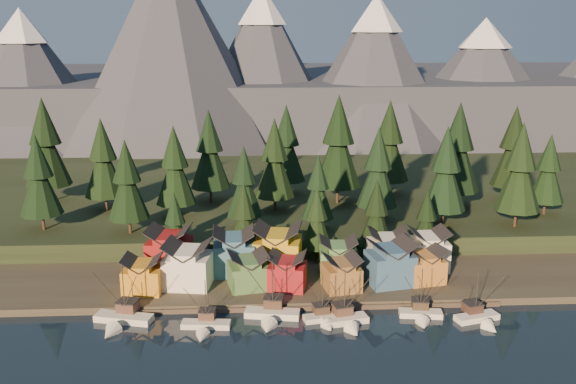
{
  "coord_description": "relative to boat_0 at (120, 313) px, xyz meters",
  "views": [
    {
      "loc": [
        -9.51,
        -102.82,
        55.99
      ],
      "look_at": [
        -2.32,
        30.0,
        20.62
      ],
      "focal_mm": 40.0,
      "sensor_mm": 36.0,
      "label": 1
    }
  ],
  "objects": [
    {
      "name": "house_back_3",
      "position": [
        44.21,
        19.46,
        3.46
      ],
      "size": [
        8.46,
        7.6,
        8.29
      ],
      "rotation": [
        0.0,
        0.0,
        -0.05
      ],
      "color": "#4F8447",
      "rests_on": "shore_strip"
    },
    {
      "name": "tree_hill_1",
      "position": [
        -14.62,
        57.2,
        17.54
      ],
      "size": [
        10.94,
        10.94,
        25.49
      ],
      "color": "#332319",
      "rests_on": "hillside"
    },
    {
      "name": "tree_hill_14",
      "position": [
        99.38,
        61.2,
        18.63
      ],
      "size": [
        11.8,
        11.8,
        27.49
      ],
      "color": "#332319",
      "rests_on": "hillside"
    },
    {
      "name": "house_back_1",
      "position": [
        21.11,
        21.4,
        4.39
      ],
      "size": [
        9.23,
        9.34,
        10.07
      ],
      "rotation": [
        0.0,
        0.0,
        0.03
      ],
      "color": "#366380",
      "rests_on": "shore_strip"
    },
    {
      "name": "hillside",
      "position": [
        35.38,
        79.2,
        0.61
      ],
      "size": [
        420.0,
        100.0,
        6.0
      ],
      "primitive_type": "cube",
      "color": "black",
      "rests_on": "ground"
    },
    {
      "name": "shore_strip",
      "position": [
        35.38,
        29.2,
        -1.64
      ],
      "size": [
        400.0,
        50.0,
        1.5
      ],
      "primitive_type": "cube",
      "color": "#332E25",
      "rests_on": "ground"
    },
    {
      "name": "tree_hill_12",
      "position": [
        81.38,
        55.2,
        19.65
      ],
      "size": [
        12.59,
        12.59,
        29.34
      ],
      "color": "#332319",
      "rests_on": "hillside"
    },
    {
      "name": "house_back_0",
      "position": [
        6.52,
        23.54,
        4.42
      ],
      "size": [
        10.35,
        10.03,
        10.13
      ],
      "rotation": [
        0.0,
        0.0,
        -0.13
      ],
      "color": "maroon",
      "rests_on": "shore_strip"
    },
    {
      "name": "mountain_ridge",
      "position": [
        31.18,
        202.79,
        23.66
      ],
      "size": [
        560.0,
        190.0,
        90.0
      ],
      "color": "#434756",
      "rests_on": "ground"
    },
    {
      "name": "boat_0",
      "position": [
        0.0,
        0.0,
        0.0
      ],
      "size": [
        11.93,
        12.5,
        12.84
      ],
      "rotation": [
        0.0,
        0.0,
        -0.25
      ],
      "color": "beige",
      "rests_on": "ground"
    },
    {
      "name": "house_front_0",
      "position": [
        2.47,
        11.77,
        3.17
      ],
      "size": [
        8.14,
        7.74,
        7.74
      ],
      "rotation": [
        0.0,
        0.0,
        -0.06
      ],
      "color": "orange",
      "rests_on": "shore_strip"
    },
    {
      "name": "house_front_3",
      "position": [
        32.51,
        12.03,
        3.14
      ],
      "size": [
        8.8,
        8.52,
        7.68
      ],
      "rotation": [
        0.0,
        0.0,
        -0.2
      ],
      "color": "maroon",
      "rests_on": "shore_strip"
    },
    {
      "name": "tree_hill_16",
      "position": [
        -32.62,
        67.2,
        19.97
      ],
      "size": [
        12.85,
        12.85,
        29.94
      ],
      "color": "#332319",
      "rests_on": "hillside"
    },
    {
      "name": "tree_hill_3",
      "position": [
        5.38,
        49.2,
        17.06
      ],
      "size": [
        10.57,
        10.57,
        24.62
      ],
      "color": "#332319",
      "rests_on": "hillside"
    },
    {
      "name": "boat_1",
      "position": [
        16.23,
        -3.14,
        -0.47
      ],
      "size": [
        9.66,
        10.37,
        10.43
      ],
      "rotation": [
        0.0,
        0.0,
        -0.09
      ],
      "color": "beige",
      "rests_on": "ground"
    },
    {
      "name": "house_front_2",
      "position": [
        24.29,
        12.89,
        3.18
      ],
      "size": [
        9.31,
        9.36,
        7.75
      ],
      "rotation": [
        0.0,
        0.0,
        0.2
      ],
      "color": "#46723D",
      "rests_on": "shore_strip"
    },
    {
      "name": "tree_hill_2",
      "position": [
        -4.62,
        37.2,
        16.29
      ],
      "size": [
        9.96,
        9.96,
        23.2
      ],
      "color": "#332319",
      "rests_on": "hillside"
    },
    {
      "name": "house_back_5",
      "position": [
        64.95,
        21.49,
        4.04
      ],
      "size": [
        8.62,
        8.72,
        9.4
      ],
      "rotation": [
        0.0,
        0.0,
        0.03
      ],
      "color": "white",
      "rests_on": "shore_strip"
    },
    {
      "name": "house_back_2",
      "position": [
        30.89,
        21.77,
        4.76
      ],
      "size": [
        11.55,
        10.87,
        10.76
      ],
      "rotation": [
        0.0,
        0.0,
        -0.17
      ],
      "color": "gold",
      "rests_on": "shore_strip"
    },
    {
      "name": "boat_2",
      "position": [
        28.81,
        0.49,
        -0.02
      ],
      "size": [
        11.36,
        12.04,
        12.6
      ],
      "rotation": [
        0.0,
        0.0,
        -0.17
      ],
      "color": "silver",
      "rests_on": "ground"
    },
    {
      "name": "tree_hill_11",
      "position": [
        73.38,
        39.2,
        17.52
      ],
      "size": [
        10.93,
        10.93,
        25.45
      ],
      "color": "#332319",
      "rests_on": "hillside"
    },
    {
      "name": "boat_4",
      "position": [
        43.13,
        -2.69,
        0.03
      ],
      "size": [
        9.45,
        10.1,
        11.93
      ],
      "rotation": [
        0.0,
        0.0,
        0.23
      ],
      "color": "silver",
      "rests_on": "ground"
    },
    {
      "name": "tree_shore_2",
      "position": [
        40.38,
        29.2,
        8.72
      ],
      "size": [
        7.56,
        7.56,
        17.6
      ],
      "color": "#332319",
      "rests_on": "shore_strip"
    },
    {
      "name": "tree_hill_13",
      "position": [
        91.38,
        37.2,
        18.12
      ],
      "size": [
        11.4,
        11.4,
        26.55
      ],
      "color": "#332319",
      "rests_on": "hillside"
    },
    {
      "name": "tree_shore_1",
      "position": [
        23.38,
        29.2,
        9.42
      ],
      "size": [
        8.1,
        8.1,
        18.87
      ],
      "color": "#332319",
      "rests_on": "shore_strip"
    },
    {
      "name": "ground",
      "position": [
        35.38,
        -10.8,
        -2.39
      ],
      "size": [
        500.0,
        500.0,
        0.0
      ],
      "primitive_type": "plane",
      "color": "black",
      "rests_on": "ground"
    },
    {
      "name": "tree_hill_0",
      "position": [
        -26.62,
        41.2,
        16.76
      ],
      "size": [
        10.33,
        10.33,
        24.06
      ],
      "color": "#332319",
      "rests_on": "hillside"
    },
    {
      "name": "tree_shore_0",
      "position": [
        7.38,
        29.2,
        8.25
      ],
      "size": [
        7.19,
        7.19,
        16.75
      ],
      "color": "#332319",
      "rests_on": "shore_strip"
    },
    {
      "name": "boat_6",
      "position": [
        68.86,
        -2.88,
        -0.23
      ],
      "size": [
        9.36,
        9.89,
        11.05
      ],
      "rotation": [
        0.0,
        0.0,
        0.27
      ],
      "color": "white",
      "rests_on": "ground"
    },
    {
      "name": "house_back_4",
      "position": [
        55.66,
        21.51,
        3.95
      ],
      "size": [
        8.69,
        8.36,
        9.23
      ],
      "rotation": [
        0.0,
        0.0,
        -0.03
      ],
      "color": "silver",
      "rests_on": "shore_strip"
    },
    {
      "name": "boat_3",
      "position": [
        38.91,
        -1.21,
        -0.34
      ],
      "size": [
        7.99,
        8.54,
        10.11
      ],
      "rotation": [
        0.0,
        0.0,
        0.19
      ],
      "color": "beige",
      "rests_on": "ground"
    },
    {
      "name": "tree_hill_4",
      "position": [
        13.38,
        64.2,
        18.2
      ],
      "size": [
        11.46,
        11.46,
        26.7
      ],
      "color": "#332319",
      "rests_on": "hillside"
    },
    {
      "name": "tree_hill_7",
      "position": [
        41.38,
        37.2,
        14.01
      ],
      "size": [
        8.17,
        8.17,
        19.04
      ],
      "color": "#332319",
      "rests_on": "hillside"
    },
    {
      "name": "tree_shore_4",
      "position": [
        66.38,
        29.2,
        8.19
      ],
      "size": [
        7.14,
        7.14,
        16.63
      ],
      "color": "#332319",
      "rests_on": "shore_strip"
    },
    {
      "name": "house_front_1",
      "position": [
        11.6,
        14.5,
        4.26
      ],
      "size": [
        10.72,
        10.4,
        9.81
      ],
      "rotation": [
        0.0,
        0.0,
        -0.15
      ],
      "color": "silver",
      "rests_on": "shore_strip"
    },
    {
      "name": "tree_hill_8",
      "position": [
        49.38,
        61.2,
        20.5
      ],
      "size": [
        13.27,
        13.27,
        30.9
      ],
      "color": "#332319",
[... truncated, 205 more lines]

